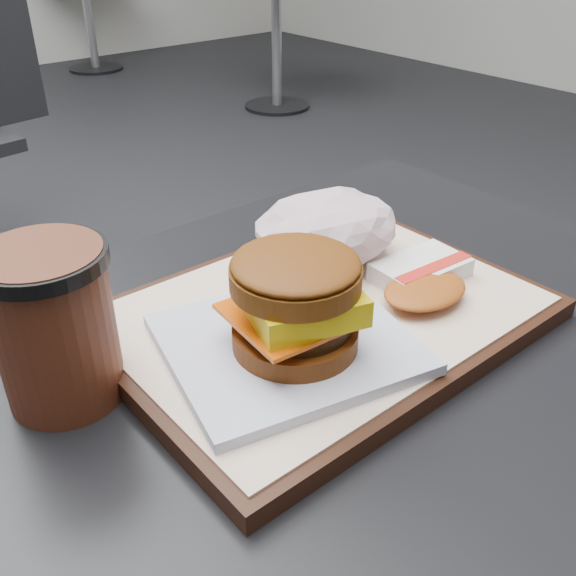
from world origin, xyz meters
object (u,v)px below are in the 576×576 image
at_px(crumpled_wrapper, 328,229).
at_px(breakfast_sandwich, 293,312).
at_px(coffee_cup, 53,321).
at_px(customer_table, 326,499).
at_px(serving_tray, 322,316).
at_px(hash_brown, 423,278).

bearing_deg(crumpled_wrapper, breakfast_sandwich, -142.55).
distance_m(crumpled_wrapper, coffee_cup, 0.28).
bearing_deg(crumpled_wrapper, customer_table, -130.48).
height_order(serving_tray, coffee_cup, coffee_cup).
bearing_deg(customer_table, hash_brown, 0.14).
height_order(serving_tray, breakfast_sandwich, breakfast_sandwich).
relative_size(serving_tray, crumpled_wrapper, 2.49).
distance_m(customer_table, hash_brown, 0.24).
height_order(hash_brown, crumpled_wrapper, crumpled_wrapper).
relative_size(serving_tray, breakfast_sandwich, 1.70).
xyz_separation_m(serving_tray, hash_brown, (0.09, -0.04, 0.02)).
height_order(breakfast_sandwich, hash_brown, breakfast_sandwich).
relative_size(customer_table, serving_tray, 2.11).
bearing_deg(hash_brown, coffee_cup, 163.24).
bearing_deg(hash_brown, crumpled_wrapper, 106.98).
xyz_separation_m(serving_tray, coffee_cup, (-0.22, 0.06, 0.06)).
bearing_deg(customer_table, serving_tray, 60.36).
bearing_deg(customer_table, breakfast_sandwich, 178.85).
xyz_separation_m(breakfast_sandwich, hash_brown, (0.16, -0.00, -0.03)).
bearing_deg(customer_table, coffee_cup, 154.43).
distance_m(breakfast_sandwich, coffee_cup, 0.18).
xyz_separation_m(customer_table, breakfast_sandwich, (-0.04, 0.00, 0.24)).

